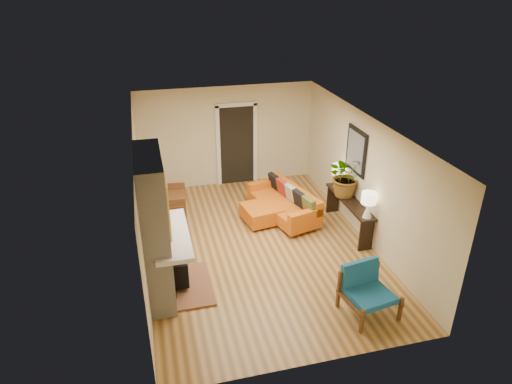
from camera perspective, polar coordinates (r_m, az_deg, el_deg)
room_shell at (r=11.41m, az=-0.08°, el=5.94°), size 6.50×6.50×6.50m
fireplace at (r=7.81m, az=-12.19°, el=-4.74°), size 1.09×1.68×2.60m
sofa at (r=10.50m, az=3.76°, el=-1.38°), size 1.31×2.09×0.77m
ottoman at (r=10.27m, az=0.72°, el=-2.63°), size 0.91×0.91×0.40m
blue_chair at (r=7.88m, az=13.60°, el=-11.51°), size 0.91×0.89×0.83m
dining_table at (r=10.16m, az=-10.22°, el=-1.36°), size 0.76×1.60×0.85m
console_table at (r=10.02m, az=11.60°, el=-1.74°), size 0.34×1.85×0.72m
lamp_near at (r=9.20m, az=13.89°, el=-1.24°), size 0.30×0.30×0.54m
lamp_far at (r=10.37m, az=10.26°, el=2.34°), size 0.30×0.30×0.54m
houseplant at (r=9.96m, az=11.27°, el=2.03°), size 0.91×0.81×0.94m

